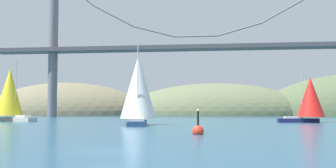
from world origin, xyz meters
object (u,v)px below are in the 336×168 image
object	(u,v)px
sailboat_yellow_sail	(10,93)
sailboat_red_spinnaker	(310,98)
sailboat_white_mainsail	(138,89)
channel_buoy	(198,130)

from	to	relation	value
sailboat_yellow_sail	sailboat_red_spinnaker	size ratio (longest dim) A/B	1.38
sailboat_white_mainsail	sailboat_red_spinnaker	xyz separation A→B (m)	(28.18, 13.95, -1.17)
sailboat_red_spinnaker	sailboat_yellow_sail	bearing A→B (deg)	178.96
sailboat_yellow_sail	channel_buoy	bearing A→B (deg)	-43.66
sailboat_yellow_sail	sailboat_white_mainsail	xyz separation A→B (m)	(28.69, -14.99, -0.01)
sailboat_yellow_sail	sailboat_red_spinnaker	xyz separation A→B (m)	(56.87, -1.04, -1.19)
sailboat_white_mainsail	sailboat_yellow_sail	bearing A→B (deg)	152.41
sailboat_red_spinnaker	channel_buoy	size ratio (longest dim) A/B	3.35
channel_buoy	sailboat_yellow_sail	bearing A→B (deg)	136.34
sailboat_white_mainsail	channel_buoy	distance (m)	24.79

